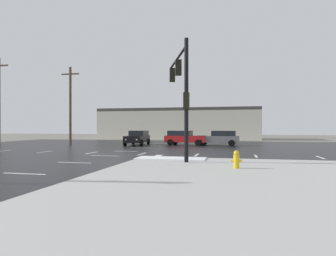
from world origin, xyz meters
TOP-DOWN VIEW (x-y plane):
  - ground_plane at (0.00, 0.00)m, footprint 120.00×120.00m
  - road_asphalt at (0.00, 0.00)m, footprint 44.00×44.00m
  - snow_strip_curbside at (5.00, -4.00)m, footprint 4.00×1.60m
  - lane_markings at (1.20, -1.38)m, footprint 36.15×36.15m
  - traffic_signal_mast at (5.59, -3.93)m, footprint 2.17×5.64m
  - fire_hydrant at (8.67, -7.22)m, footprint 0.48×0.26m
  - strip_building_background at (-0.73, 29.74)m, footprint 26.76×8.00m
  - sedan_red at (3.25, 11.46)m, footprint 4.67×2.38m
  - sedan_black at (-1.77, 10.36)m, footprint 2.20×4.61m
  - sedan_grey at (7.01, 11.27)m, footprint 4.61×2.21m
  - utility_pole_distant at (-9.94, 10.36)m, footprint 2.20×0.28m

SIDE VIEW (x-z plane):
  - ground_plane at x=0.00m, z-range 0.00..0.00m
  - road_asphalt at x=0.00m, z-range 0.00..0.02m
  - lane_markings at x=1.20m, z-range 0.02..0.03m
  - snow_strip_curbside at x=5.00m, z-range 0.14..0.20m
  - fire_hydrant at x=8.67m, z-range 0.14..0.93m
  - sedan_red at x=3.25m, z-range 0.06..1.64m
  - sedan_black at x=-1.77m, z-range 0.06..1.64m
  - sedan_grey at x=7.01m, z-range 0.06..1.64m
  - strip_building_background at x=-0.73m, z-range 0.00..5.14m
  - traffic_signal_mast at x=5.59m, z-range 1.22..7.71m
  - utility_pole_distant at x=-9.94m, z-range 0.21..9.14m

